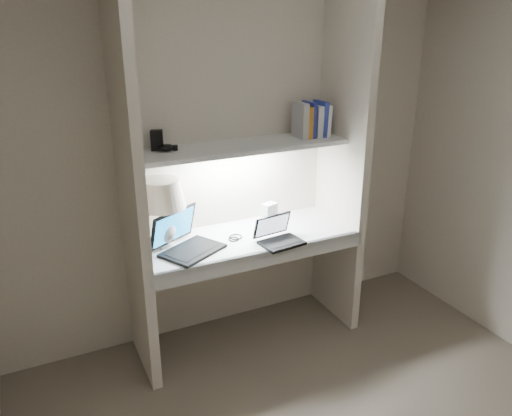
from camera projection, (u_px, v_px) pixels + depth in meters
back_wall at (230, 156)px, 3.36m from camera, size 3.20×0.01×2.50m
alcove_panel_left at (130, 181)px, 2.83m from camera, size 0.06×0.55×2.50m
alcove_panel_right at (343, 153)px, 3.42m from camera, size 0.06×0.55×2.50m
desk at (247, 239)px, 3.30m from camera, size 1.40×0.55×0.04m
desk_apron at (265, 258)px, 3.10m from camera, size 1.46×0.03×0.10m
shelf at (240, 147)px, 3.17m from camera, size 1.40×0.36×0.03m
strip_light at (240, 150)px, 3.18m from camera, size 0.60×0.04×0.02m
table_lamp at (162, 202)px, 3.05m from camera, size 0.30×0.30×0.44m
laptop_main at (185, 242)px, 3.08m from camera, size 0.47×0.45×0.25m
laptop_netbook at (278, 236)px, 3.19m from camera, size 0.29×0.26×0.17m
speaker at (269, 213)px, 3.49m from camera, size 0.12×0.10×0.14m
mouse at (279, 225)px, 3.42m from camera, size 0.12×0.10×0.04m
cable_coil at (236, 237)px, 3.27m from camera, size 0.10×0.10×0.01m
sticky_note at (202, 250)px, 3.09m from camera, size 0.08×0.08×0.00m
book_row at (311, 120)px, 3.35m from camera, size 0.22×0.16×0.24m
shelf_box at (157, 140)px, 3.01m from camera, size 0.09×0.07×0.12m
shelf_gadget at (166, 148)px, 3.00m from camera, size 0.11×0.09×0.04m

